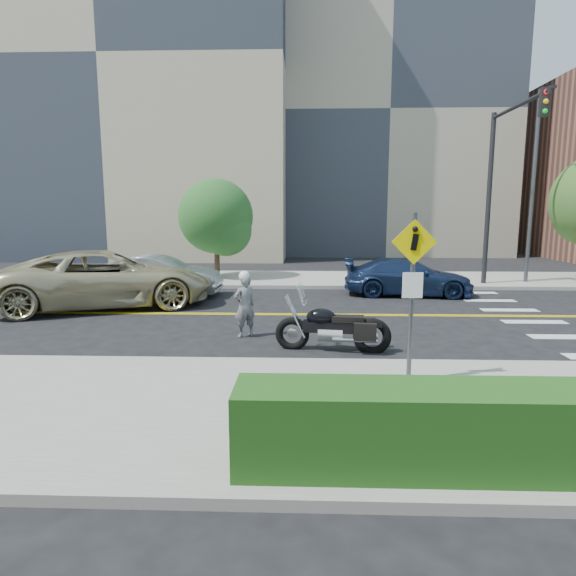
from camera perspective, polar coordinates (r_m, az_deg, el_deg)
The scene contains 14 objects.
ground_plane at distance 15.17m, azimuth -6.87°, elevation -3.08°, with size 120.00×120.00×0.00m, color black.
sidewalk_near at distance 8.13m, azimuth -15.17°, elevation -13.62°, with size 60.00×5.00×0.15m, color #9E9B91.
sidewalk_far at distance 22.49m, azimuth -3.97°, elevation 1.10°, with size 60.00×5.00×0.15m, color #9E9B91.
building_left at distance 39.79m, azimuth -17.47°, elevation 22.19°, with size 22.00×14.00×25.00m, color tan.
building_mid at distance 41.62m, azimuth 10.30°, elevation 18.32°, with size 18.00×14.00×20.00m, color #A39984.
lamp_post at distance 23.29m, azimuth 27.01°, elevation 10.48°, with size 0.16×0.16×8.00m, color #4C4C51.
traffic_light at distance 21.23m, azimuth 23.75°, elevation 12.34°, with size 0.28×4.50×7.00m.
pedestrian_sign at distance 8.64m, azimuth 14.54°, elevation 0.74°, with size 0.78×0.08×3.00m.
motorcyclist at distance 12.28m, azimuth -5.15°, elevation -1.90°, with size 0.70×0.64×1.70m.
motorcycle at distance 11.05m, azimuth 5.38°, elevation -3.49°, with size 2.56×0.78×1.56m, color black, non-canonical shape.
suv at distance 17.14m, azimuth -20.69°, elevation 1.03°, with size 3.17×6.87×1.91m, color #BFB48C.
parked_car_silver at distance 18.84m, azimuth -15.12°, elevation 1.41°, with size 1.64×4.69×1.55m, color #999CA0.
parked_car_blue at distance 18.93m, azimuth 14.01°, elevation 1.26°, with size 1.96×4.81×1.40m, color navy.
tree_far_a at distance 22.53m, azimuth -8.53°, elevation 8.38°, with size 3.42×3.42×4.67m.
Camera 1 is at (2.31, -14.66, 3.16)m, focal length 30.00 mm.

